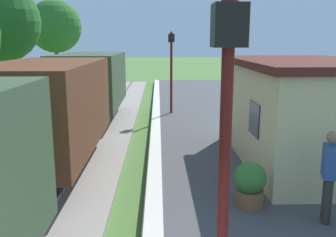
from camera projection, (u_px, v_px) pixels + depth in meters
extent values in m
cube|color=brown|center=(46.00, 105.00, 9.46)|extent=(2.50, 5.60, 2.20)
cube|color=black|center=(48.00, 141.00, 9.65)|extent=(2.10, 5.15, 0.50)
cylinder|color=black|center=(65.00, 134.00, 11.46)|extent=(1.56, 0.84, 0.84)
cylinder|color=black|center=(25.00, 174.00, 7.95)|extent=(1.56, 0.84, 0.84)
cylinder|color=black|center=(73.00, 118.00, 12.54)|extent=(0.20, 0.30, 0.20)
cylinder|color=black|center=(1.00, 184.00, 6.77)|extent=(0.20, 0.30, 0.20)
cube|color=#384C33|center=(91.00, 79.00, 15.91)|extent=(2.50, 5.60, 2.20)
cube|color=black|center=(92.00, 101.00, 16.11)|extent=(2.10, 5.15, 0.50)
cylinder|color=black|center=(99.00, 100.00, 17.91)|extent=(1.56, 0.84, 0.84)
cylinder|color=black|center=(84.00, 115.00, 14.41)|extent=(1.56, 0.84, 0.84)
cylinder|color=black|center=(102.00, 92.00, 19.00)|extent=(0.20, 0.30, 0.20)
cylinder|color=black|center=(78.00, 114.00, 13.22)|extent=(0.20, 0.30, 0.20)
cube|color=beige|center=(303.00, 115.00, 9.93)|extent=(3.20, 5.50, 2.60)
cube|color=#51231E|center=(307.00, 63.00, 9.64)|extent=(3.50, 5.80, 0.18)
cube|color=black|center=(254.00, 119.00, 8.78)|extent=(0.03, 0.90, 0.80)
cylinder|color=#38332D|center=(328.00, 202.00, 6.60)|extent=(0.15, 0.15, 0.86)
cylinder|color=#38332D|center=(326.00, 198.00, 6.76)|extent=(0.15, 0.15, 0.86)
cube|color=#2D5199|center=(330.00, 161.00, 6.53)|extent=(0.33, 0.43, 0.60)
sphere|color=#936B51|center=(333.00, 137.00, 6.44)|extent=(0.22, 0.22, 0.22)
cylinder|color=brown|center=(249.00, 198.00, 7.38)|extent=(0.56, 0.56, 0.34)
sphere|color=#387A33|center=(250.00, 178.00, 7.29)|extent=(0.64, 0.64, 0.64)
cylinder|color=#591414|center=(223.00, 221.00, 3.45)|extent=(0.11, 0.11, 3.20)
cube|color=black|center=(229.00, 26.00, 3.08)|extent=(0.28, 0.28, 0.36)
sphere|color=#F2E5BF|center=(229.00, 26.00, 3.08)|extent=(0.20, 0.20, 0.20)
cylinder|color=#591414|center=(171.00, 78.00, 16.69)|extent=(0.11, 0.11, 3.20)
cube|color=black|center=(171.00, 38.00, 16.32)|extent=(0.28, 0.28, 0.36)
sphere|color=#F2E5BF|center=(171.00, 38.00, 16.32)|extent=(0.20, 0.20, 0.20)
cone|color=#591414|center=(171.00, 33.00, 16.27)|extent=(0.20, 0.20, 0.16)
cylinder|color=#4C3823|center=(4.00, 80.00, 20.14)|extent=(0.28, 0.28, 2.87)
cylinder|color=#4C3823|center=(57.00, 67.00, 28.76)|extent=(0.28, 0.28, 3.10)
sphere|color=#2D6B28|center=(55.00, 26.00, 28.13)|extent=(4.01, 4.01, 4.01)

